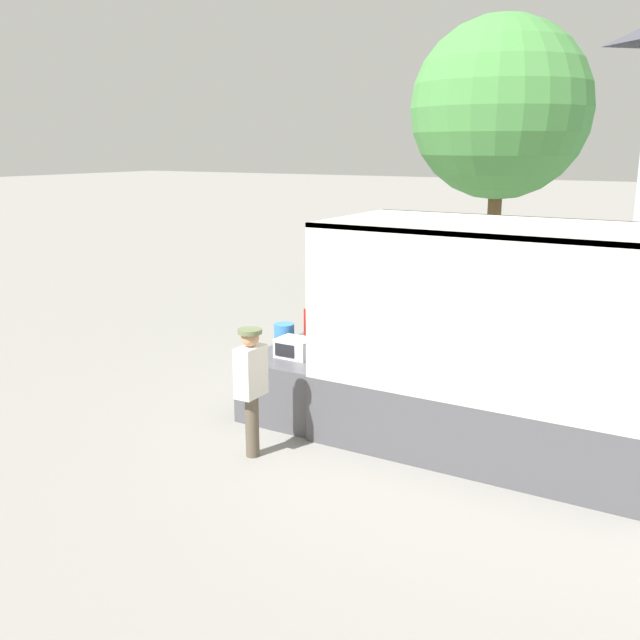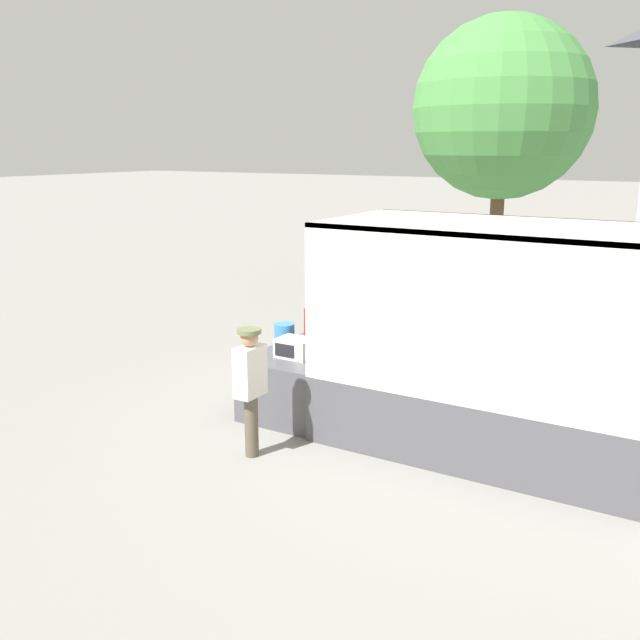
# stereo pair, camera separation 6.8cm
# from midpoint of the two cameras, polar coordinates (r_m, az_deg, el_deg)

# --- Properties ---
(ground_plane) EXTENTS (160.00, 160.00, 0.00)m
(ground_plane) POSITION_cam_midpoint_polar(r_m,az_deg,el_deg) (10.98, 2.28, -7.57)
(ground_plane) COLOR gray
(box_truck) EXTENTS (6.30, 2.32, 3.03)m
(box_truck) POSITION_cam_midpoint_polar(r_m,az_deg,el_deg) (9.56, 21.99, -5.72)
(box_truck) COLOR #B2B2B7
(box_truck) RESTS_ON ground
(tailgate_deck) EXTENTS (1.29, 2.20, 0.94)m
(tailgate_deck) POSITION_cam_midpoint_polar(r_m,az_deg,el_deg) (11.12, -0.62, -4.70)
(tailgate_deck) COLOR #4C4C51
(tailgate_deck) RESTS_ON ground
(microwave) EXTENTS (0.52, 0.42, 0.28)m
(microwave) POSITION_cam_midpoint_polar(r_m,az_deg,el_deg) (10.58, -1.82, -2.23)
(microwave) COLOR white
(microwave) RESTS_ON tailgate_deck
(portable_generator) EXTENTS (0.57, 0.43, 0.58)m
(portable_generator) POSITION_cam_midpoint_polar(r_m,az_deg,el_deg) (11.23, 0.72, -0.85)
(portable_generator) COLOR black
(portable_generator) RESTS_ON tailgate_deck
(orange_bucket) EXTENTS (0.32, 0.32, 0.36)m
(orange_bucket) POSITION_cam_midpoint_polar(r_m,az_deg,el_deg) (11.14, -2.69, -1.20)
(orange_bucket) COLOR #3370B2
(orange_bucket) RESTS_ON tailgate_deck
(worker_person) EXTENTS (0.31, 0.44, 1.73)m
(worker_person) POSITION_cam_midpoint_polar(r_m,az_deg,el_deg) (9.26, -5.39, -4.71)
(worker_person) COLOR brown
(worker_person) RESTS_ON ground
(street_tree) EXTENTS (4.58, 4.58, 7.20)m
(street_tree) POSITION_cam_midpoint_polar(r_m,az_deg,el_deg) (19.44, 14.52, 16.02)
(street_tree) COLOR brown
(street_tree) RESTS_ON ground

